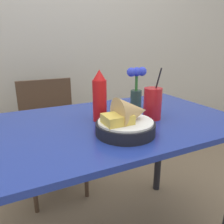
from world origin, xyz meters
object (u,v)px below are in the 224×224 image
ketchup_bottle (100,96)px  food_basket (128,121)px  drink_cup (153,104)px  flower_vase (136,86)px  chair_far_window (50,126)px

ketchup_bottle → food_basket: bearing=-79.7°
food_basket → drink_cup: size_ratio=0.98×
ketchup_bottle → drink_cup: drink_cup is taller
flower_vase → food_basket: bearing=-127.3°
food_basket → flower_vase: 0.37m
food_basket → ketchup_bottle: bearing=100.3°
ketchup_bottle → flower_vase: 0.28m
drink_cup → flower_vase: 0.20m
chair_far_window → food_basket: (0.15, -0.89, 0.31)m
chair_far_window → flower_vase: 0.80m
chair_far_window → food_basket: food_basket is taller
food_basket → drink_cup: drink_cup is taller
food_basket → flower_vase: flower_vase is taller
chair_far_window → ketchup_bottle: (0.12, -0.70, 0.37)m
food_basket → ketchup_bottle: ketchup_bottle is taller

